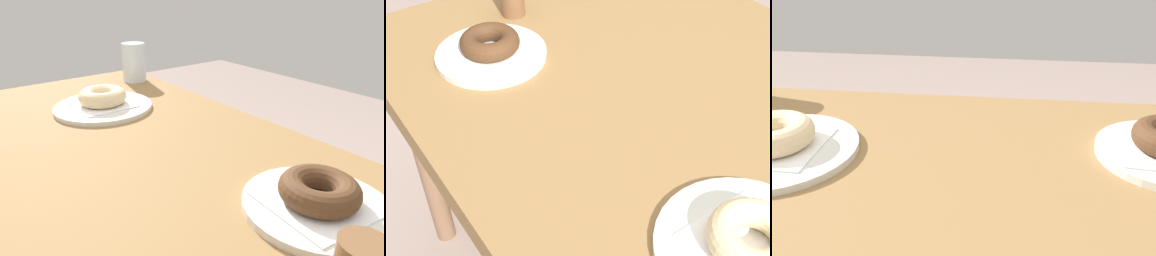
% 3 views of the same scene
% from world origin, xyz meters
% --- Properties ---
extents(table, '(1.19, 0.79, 0.70)m').
position_xyz_m(table, '(0.00, 0.00, 0.63)').
color(table, olive).
rests_on(table, ground_plane).
extents(plate_sugar_ring, '(0.24, 0.24, 0.01)m').
position_xyz_m(plate_sugar_ring, '(-0.26, 0.13, 0.71)').
color(plate_sugar_ring, silver).
rests_on(plate_sugar_ring, table).
extents(napkin_sugar_ring, '(0.14, 0.14, 0.00)m').
position_xyz_m(napkin_sugar_ring, '(-0.26, 0.13, 0.71)').
color(napkin_sugar_ring, white).
rests_on(napkin_sugar_ring, plate_sugar_ring).
extents(donut_sugar_ring, '(0.12, 0.12, 0.04)m').
position_xyz_m(donut_sugar_ring, '(-0.26, 0.13, 0.73)').
color(donut_sugar_ring, beige).
rests_on(donut_sugar_ring, napkin_sugar_ring).
extents(plate_chocolate_ring, '(0.21, 0.21, 0.01)m').
position_xyz_m(plate_chocolate_ring, '(0.32, 0.19, 0.71)').
color(plate_chocolate_ring, silver).
rests_on(plate_chocolate_ring, table).
extents(napkin_chocolate_ring, '(0.15, 0.15, 0.00)m').
position_xyz_m(napkin_chocolate_ring, '(0.32, 0.19, 0.72)').
color(napkin_chocolate_ring, white).
rests_on(napkin_chocolate_ring, plate_chocolate_ring).
extents(donut_chocolate_ring, '(0.11, 0.11, 0.04)m').
position_xyz_m(donut_chocolate_ring, '(0.32, 0.19, 0.73)').
color(donut_chocolate_ring, '#4D2F1A').
rests_on(donut_chocolate_ring, napkin_chocolate_ring).
extents(water_glass, '(0.07, 0.07, 0.12)m').
position_xyz_m(water_glass, '(-0.45, 0.33, 0.76)').
color(water_glass, silver).
rests_on(water_glass, table).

